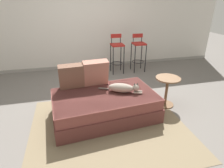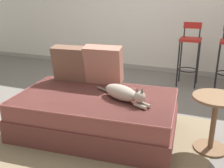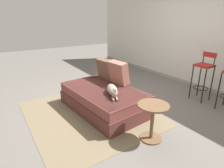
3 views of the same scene
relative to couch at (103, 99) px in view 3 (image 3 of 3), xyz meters
name	(u,v)px [view 3 (image 3 of 3)]	position (x,y,z in m)	size (l,w,h in m)	color
ground_plane	(120,104)	(0.00, 0.40, -0.22)	(16.00, 16.00, 0.00)	#66605B
wall_back_panel	(196,34)	(0.00, 2.65, 1.08)	(8.00, 0.10, 2.60)	silver
wall_baseboard_trim	(187,83)	(0.00, 2.60, -0.17)	(8.00, 0.02, 0.09)	gray
area_rug	(90,113)	(0.00, -0.30, -0.21)	(2.38, 2.10, 0.01)	#75664C
couch	(103,99)	(0.00, 0.00, 0.00)	(1.76, 1.14, 0.43)	brown
throw_pillow_corner	(105,69)	(-0.50, 0.36, 0.43)	(0.43, 0.25, 0.43)	brown
throw_pillow_middle	(118,73)	(-0.08, 0.40, 0.44)	(0.46, 0.27, 0.46)	#936051
cat	(112,90)	(0.31, 0.00, 0.28)	(0.69, 0.39, 0.19)	gray
bar_stool_near_window	(204,72)	(0.74, 1.99, 0.39)	(0.32, 0.32, 1.01)	black
side_table	(153,117)	(1.19, 0.10, 0.14)	(0.44, 0.44, 0.56)	brown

